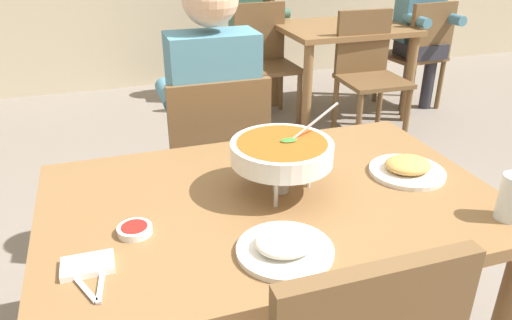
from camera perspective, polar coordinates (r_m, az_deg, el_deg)
name	(u,v)px	position (r m, az deg, el deg)	size (l,w,h in m)	color
dining_table_main	(271,225)	(1.50, 1.80, -7.66)	(1.32, 0.86, 0.73)	brown
chair_diner_main	(216,161)	(2.15, -4.69, -0.11)	(0.44, 0.44, 0.90)	brown
diner_main	(212,108)	(2.09, -5.14, 6.09)	(0.40, 0.45, 1.31)	#2D2D38
curry_bowl	(282,152)	(1.41, 3.04, 0.92)	(0.33, 0.30, 0.26)	silver
rice_plate	(285,246)	(1.20, 3.42, -10.02)	(0.24, 0.24, 0.06)	white
appetizer_plate	(407,168)	(1.63, 17.28, -0.91)	(0.24, 0.24, 0.06)	white
sauce_dish	(135,230)	(1.31, -14.00, -7.90)	(0.09, 0.09, 0.02)	white
napkin_folded	(88,265)	(1.23, -19.09, -11.56)	(0.12, 0.08, 0.02)	white
fork_utensil	(79,282)	(1.19, -20.00, -13.25)	(0.01, 0.17, 0.01)	silver
spoon_utensil	(102,277)	(1.19, -17.55, -12.96)	(0.01, 0.17, 0.01)	silver
drink_glass	(511,200)	(1.48, 27.71, -4.12)	(0.07, 0.07, 0.13)	silver
dining_table_far	(342,42)	(4.07, 10.04, 13.46)	(1.00, 0.80, 0.73)	brown
chair_bg_left	(420,50)	(4.35, 18.62, 12.13)	(0.48, 0.48, 0.90)	brown
chair_bg_middle	(252,44)	(4.36, -0.51, 13.46)	(0.45, 0.45, 0.90)	brown
chair_bg_right	(264,55)	(3.95, 0.94, 12.14)	(0.45, 0.45, 0.90)	brown
chair_bg_corner	(368,67)	(3.69, 12.94, 10.52)	(0.45, 0.45, 0.90)	brown
patron_bg_left	(421,19)	(4.37, 18.78, 15.33)	(0.40, 0.45, 1.31)	#2D2D38
patron_bg_middle	(249,15)	(4.35, -0.80, 16.60)	(0.45, 0.40, 1.31)	#2D2D38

